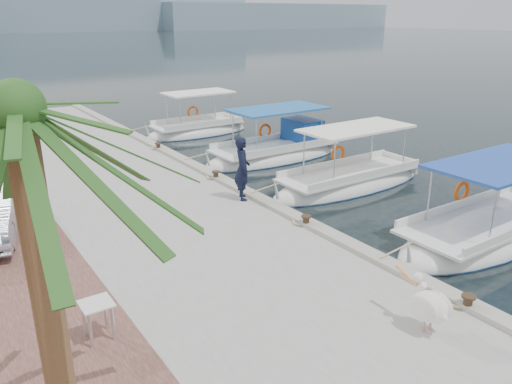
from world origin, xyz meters
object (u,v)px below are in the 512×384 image
at_px(fishing_caique_b, 488,234).
at_px(pelican, 429,305).
at_px(fishing_caique_d, 276,154).
at_px(fishing_caique_c, 349,184).
at_px(fisherman, 242,169).
at_px(fishing_caique_e, 197,132).
at_px(date_palm, 17,113).

height_order(fishing_caique_b, pelican, fishing_caique_b).
bearing_deg(fishing_caique_d, pelican, -114.71).
xyz_separation_m(fishing_caique_c, fisherman, (-4.70, 0.02, 1.38)).
bearing_deg(fishing_caique_d, fishing_caique_b, -89.99).
distance_m(fishing_caique_b, fishing_caique_e, 16.45).
height_order(fishing_caique_c, fishing_caique_d, same).
bearing_deg(pelican, fishing_caique_b, 21.72).
bearing_deg(fisherman, pelican, -163.95).
bearing_deg(fishing_caique_c, fishing_caique_d, 88.90).
relative_size(fishing_caique_b, date_palm, 1.29).
bearing_deg(fisherman, date_palm, 158.45).
height_order(fishing_caique_d, fishing_caique_e, same).
xyz_separation_m(fishing_caique_b, fisherman, (-4.79, 5.52, 1.38)).
bearing_deg(date_palm, pelican, -4.56).
bearing_deg(pelican, date_palm, 175.44).
distance_m(fishing_caique_d, fisherman, 6.83).
relative_size(fishing_caique_c, fishing_caique_e, 1.20).
bearing_deg(fishing_caique_c, pelican, -126.01).
height_order(fishing_caique_d, fisherman, fisherman).
height_order(pelican, fisherman, fisherman).
distance_m(fishing_caique_b, date_palm, 13.15).
xyz_separation_m(fishing_caique_b, pelican, (-5.76, -2.30, 0.90)).
relative_size(pelican, date_palm, 0.24).
distance_m(fishing_caique_c, fishing_caique_e, 10.95).
bearing_deg(date_palm, fishing_caique_d, 44.98).
xyz_separation_m(fishing_caique_c, fishing_caique_d, (0.09, 4.72, 0.07)).
bearing_deg(fishing_caique_c, fishing_caique_b, -89.03).
xyz_separation_m(fishing_caique_c, pelican, (-5.67, -7.80, 0.90)).
relative_size(fishing_caique_e, date_palm, 1.05).
bearing_deg(fishing_caique_d, date_palm, -135.02).
relative_size(fishing_caique_c, fishing_caique_d, 1.00).
bearing_deg(fisherman, fishing_caique_d, -22.40).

